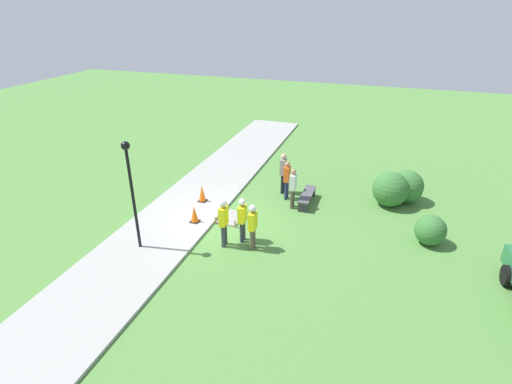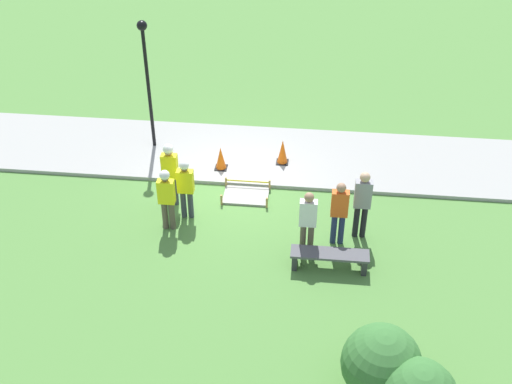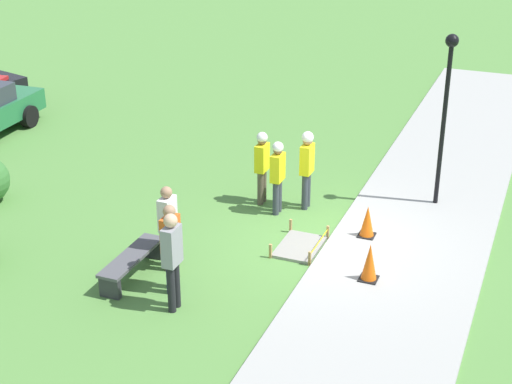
% 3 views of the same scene
% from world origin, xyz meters
% --- Properties ---
extents(ground_plane, '(60.00, 60.00, 0.00)m').
position_xyz_m(ground_plane, '(0.00, 0.00, 0.00)').
color(ground_plane, '#51843D').
extents(sidewalk, '(28.00, 3.13, 0.10)m').
position_xyz_m(sidewalk, '(0.00, -1.56, 0.05)').
color(sidewalk, '#9E9E99').
rests_on(sidewalk, ground_plane).
extents(wet_concrete_patch, '(1.23, 0.86, 0.30)m').
position_xyz_m(wet_concrete_patch, '(-0.40, 0.47, 0.04)').
color(wet_concrete_patch, gray).
rests_on(wet_concrete_patch, ground_plane).
extents(traffic_cone_near_patch, '(0.34, 0.34, 0.73)m').
position_xyz_m(traffic_cone_near_patch, '(-1.24, -1.16, 0.46)').
color(traffic_cone_near_patch, black).
rests_on(traffic_cone_near_patch, sidewalk).
extents(traffic_cone_far_patch, '(0.34, 0.34, 0.67)m').
position_xyz_m(traffic_cone_far_patch, '(0.44, -0.69, 0.43)').
color(traffic_cone_far_patch, black).
rests_on(traffic_cone_far_patch, sidewalk).
extents(park_bench, '(1.77, 0.44, 0.45)m').
position_xyz_m(park_bench, '(-2.62, 3.03, 0.32)').
color(park_bench, '#2D2D33').
rests_on(park_bench, ground_plane).
extents(worker_supervisor, '(0.40, 0.24, 1.67)m').
position_xyz_m(worker_supervisor, '(0.97, 1.47, 0.98)').
color(worker_supervisor, '#383D47').
rests_on(worker_supervisor, ground_plane).
extents(worker_assistant, '(0.40, 0.26, 1.80)m').
position_xyz_m(worker_assistant, '(1.46, 0.97, 1.08)').
color(worker_assistant, '#383D47').
rests_on(worker_assistant, ground_plane).
extents(worker_trainee, '(0.40, 0.24, 1.69)m').
position_xyz_m(worker_trainee, '(1.33, 1.97, 1.00)').
color(worker_trainee, brown).
rests_on(worker_trainee, ground_plane).
extents(bystander_in_orange_shirt, '(0.40, 0.23, 1.72)m').
position_xyz_m(bystander_in_orange_shirt, '(-2.78, 2.09, 0.97)').
color(bystander_in_orange_shirt, navy).
rests_on(bystander_in_orange_shirt, ground_plane).
extents(bystander_in_gray_shirt, '(0.40, 0.22, 1.71)m').
position_xyz_m(bystander_in_gray_shirt, '(-2.07, 2.53, 0.97)').
color(bystander_in_gray_shirt, brown).
rests_on(bystander_in_gray_shirt, ground_plane).
extents(bystander_in_white_shirt, '(0.40, 0.24, 1.84)m').
position_xyz_m(bystander_in_white_shirt, '(-3.32, 1.78, 1.06)').
color(bystander_in_white_shirt, black).
rests_on(bystander_in_white_shirt, ground_plane).
extents(lamppost_near, '(0.28, 0.28, 3.80)m').
position_xyz_m(lamppost_near, '(2.59, -1.71, 2.59)').
color(lamppost_near, black).
rests_on(lamppost_near, sidewalk).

